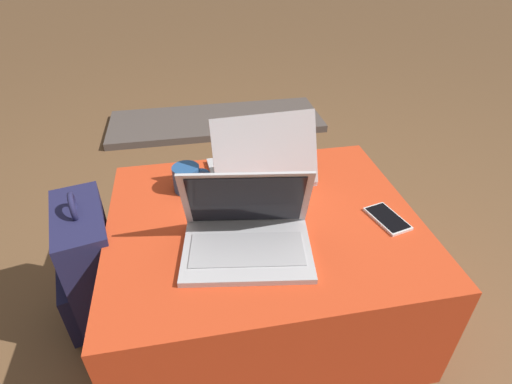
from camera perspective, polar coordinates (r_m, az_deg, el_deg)
ground_plane at (r=1.49m, az=0.90°, el=-16.95°), size 14.00×14.00×0.00m
ottoman at (r=1.32m, az=0.98°, el=-11.06°), size 0.91×0.75×0.44m
laptop_near at (r=1.05m, az=-1.33°, el=-5.83°), size 0.37×0.28×0.23m
laptop_far at (r=1.33m, az=0.81°, el=3.87°), size 0.35×0.26×0.24m
cell_phone at (r=1.23m, az=18.26°, el=-3.61°), size 0.10×0.15×0.01m
backpack at (r=1.42m, az=-22.46°, el=-10.54°), size 0.24×0.33×0.53m
coffee_mug at (r=1.29m, az=-9.70°, el=1.94°), size 0.12×0.09×0.09m
fireplace_hearth at (r=2.75m, az=-5.71°, el=10.01°), size 1.40×0.50×0.04m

